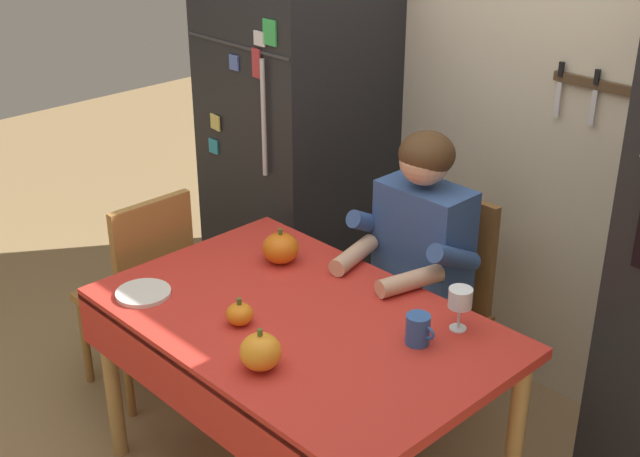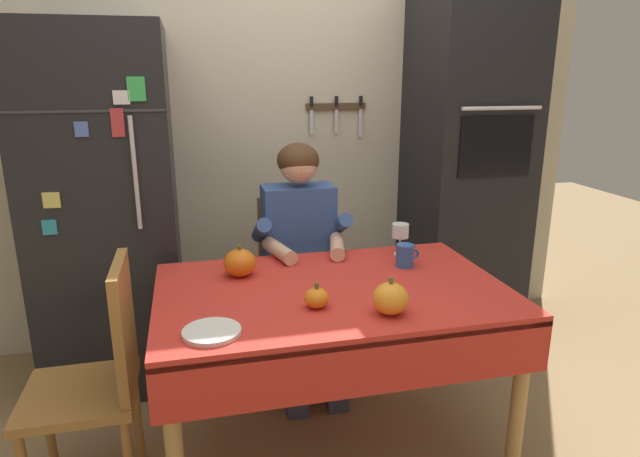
% 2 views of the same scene
% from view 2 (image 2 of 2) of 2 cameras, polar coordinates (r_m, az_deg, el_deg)
% --- Properties ---
extents(back_wall_assembly, '(3.70, 0.13, 2.60)m').
position_cam_2_polar(back_wall_assembly, '(3.30, -3.50, 11.16)').
color(back_wall_assembly, beige).
rests_on(back_wall_assembly, ground).
extents(refrigerator, '(0.68, 0.71, 1.80)m').
position_cam_2_polar(refrigerator, '(2.96, -21.38, 1.65)').
color(refrigerator, black).
rests_on(refrigerator, ground).
extents(wall_oven, '(0.60, 0.64, 2.10)m').
position_cam_2_polar(wall_oven, '(3.33, 14.99, 6.37)').
color(wall_oven, black).
rests_on(wall_oven, ground).
extents(dining_table, '(1.40, 0.90, 0.74)m').
position_cam_2_polar(dining_table, '(2.23, 1.42, -8.35)').
color(dining_table, tan).
rests_on(dining_table, ground).
extents(chair_behind_person, '(0.40, 0.40, 0.93)m').
position_cam_2_polar(chair_behind_person, '(3.00, -2.66, -4.81)').
color(chair_behind_person, brown).
rests_on(chair_behind_person, ground).
extents(seated_person, '(0.47, 0.55, 1.25)m').
position_cam_2_polar(seated_person, '(2.75, -1.97, -1.77)').
color(seated_person, '#38384C').
rests_on(seated_person, ground).
extents(chair_left_side, '(0.40, 0.40, 0.93)m').
position_cam_2_polar(chair_left_side, '(2.23, -21.99, -13.76)').
color(chair_left_side, '#9E6B33').
rests_on(chair_left_side, ground).
extents(coffee_mug, '(0.11, 0.08, 0.10)m').
position_cam_2_polar(coffee_mug, '(2.46, 8.90, -2.80)').
color(coffee_mug, '#2D569E').
rests_on(coffee_mug, dining_table).
extents(wine_glass, '(0.08, 0.08, 0.15)m').
position_cam_2_polar(wine_glass, '(2.60, 8.38, -0.35)').
color(wine_glass, white).
rests_on(wine_glass, dining_table).
extents(pumpkin_large, '(0.13, 0.13, 0.14)m').
position_cam_2_polar(pumpkin_large, '(1.98, 7.37, -7.26)').
color(pumpkin_large, orange).
rests_on(pumpkin_large, dining_table).
extents(pumpkin_medium, '(0.09, 0.09, 0.10)m').
position_cam_2_polar(pumpkin_medium, '(2.02, -0.36, -7.24)').
color(pumpkin_medium, orange).
rests_on(pumpkin_medium, dining_table).
extents(pumpkin_small, '(0.14, 0.14, 0.14)m').
position_cam_2_polar(pumpkin_small, '(2.35, -8.36, -3.56)').
color(pumpkin_small, orange).
rests_on(pumpkin_small, dining_table).
extents(serving_tray, '(0.20, 0.20, 0.02)m').
position_cam_2_polar(serving_tray, '(1.88, -11.24, -10.54)').
color(serving_tray, silver).
rests_on(serving_tray, dining_table).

